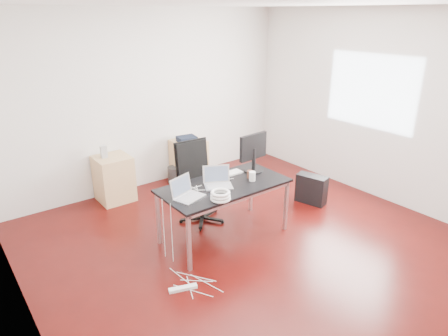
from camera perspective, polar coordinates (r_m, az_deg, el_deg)
room_shell at (r=4.55m, az=4.55°, el=4.60°), size 5.00×5.00×5.00m
desk at (r=4.94m, az=0.03°, el=-2.92°), size 1.60×0.80×0.73m
office_chair at (r=5.44m, az=-3.76°, el=-1.44°), size 0.50×0.52×1.08m
filing_cabinet_left at (r=6.29m, az=-15.45°, el=-1.46°), size 0.50×0.50×0.70m
filing_cabinet_right at (r=6.85m, az=-5.03°, el=1.14°), size 0.50×0.50×0.70m
pc_tower at (r=6.17m, az=12.37°, el=-2.97°), size 0.31×0.49×0.44m
wastebasket at (r=6.81m, az=-7.02°, el=-0.96°), size 0.29×0.29×0.28m
power_strip at (r=4.38m, az=-5.87°, el=-16.72°), size 0.30×0.15×0.04m
laptop_left at (r=4.58m, az=-5.38°, el=-3.55°), size 0.39×0.34×0.23m
laptop_right at (r=4.87m, az=-0.86°, el=-1.92°), size 0.41×0.38×0.23m
monitor at (r=5.26m, az=4.19°, el=2.49°), size 0.45×0.26×0.51m
keyboard at (r=5.19m, az=0.40°, el=-0.92°), size 0.44×0.15×0.02m
cup_white at (r=5.02m, az=4.06°, el=-1.19°), size 0.09×0.09×0.12m
cup_brown at (r=5.10m, az=3.73°, el=-0.91°), size 0.09×0.09×0.10m
cable_coil at (r=4.50m, az=-0.51°, el=-3.96°), size 0.24×0.24×0.11m
power_adapter at (r=4.67m, az=-0.46°, el=-3.53°), size 0.08×0.08×0.03m
speaker at (r=6.15m, az=-16.80°, el=2.23°), size 0.10×0.09×0.18m
navy_garment at (r=6.67m, az=-5.34°, el=4.14°), size 0.33×0.28×0.09m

